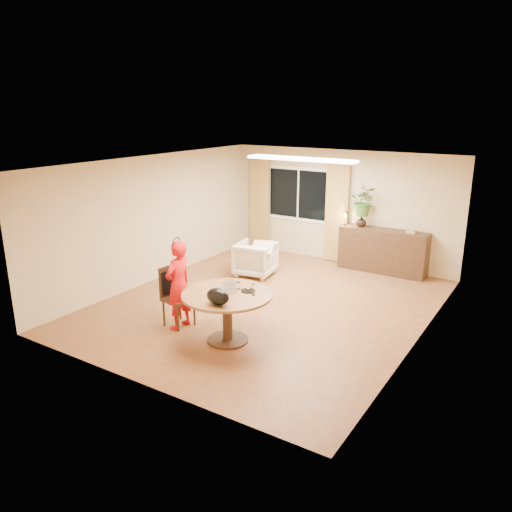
{
  "coord_description": "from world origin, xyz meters",
  "views": [
    {
      "loc": [
        4.43,
        -7.37,
        3.53
      ],
      "look_at": [
        -0.12,
        -0.2,
        0.97
      ],
      "focal_mm": 35.0,
      "sensor_mm": 36.0,
      "label": 1
    }
  ],
  "objects": [
    {
      "name": "desk_lamp",
      "position": [
        0.24,
        2.96,
        1.12
      ],
      "size": [
        0.14,
        0.14,
        0.32
      ],
      "primitive_type": null,
      "rotation": [
        0.0,
        0.0,
        -0.09
      ],
      "color": "black",
      "rests_on": "sideboard"
    },
    {
      "name": "pot_lid",
      "position": [
        0.47,
        -1.36,
        0.81
      ],
      "size": [
        0.23,
        0.23,
        0.04
      ],
      "primitive_type": null,
      "rotation": [
        0.0,
        0.0,
        0.0
      ],
      "color": "white",
      "rests_on": "dining_table"
    },
    {
      "name": "laptop",
      "position": [
        0.14,
        -1.55,
        0.91
      ],
      "size": [
        0.38,
        0.3,
        0.22
      ],
      "primitive_type": null,
      "rotation": [
        0.0,
        0.0,
        -0.27
      ],
      "color": "#B7B7BC",
      "rests_on": "dining_table"
    },
    {
      "name": "wall_back",
      "position": [
        0.0,
        3.25,
        1.3
      ],
      "size": [
        5.5,
        0.0,
        5.5
      ],
      "primitive_type": "plane",
      "rotation": [
        1.57,
        0.0,
        0.0
      ],
      "color": "tan",
      "rests_on": "floor"
    },
    {
      "name": "ceiling",
      "position": [
        0.0,
        0.0,
        2.6
      ],
      "size": [
        6.5,
        6.5,
        0.0
      ],
      "primitive_type": "plane",
      "rotation": [
        3.14,
        0.0,
        0.0
      ],
      "color": "white",
      "rests_on": "wall_back"
    },
    {
      "name": "wall_left",
      "position": [
        -2.75,
        0.0,
        1.3
      ],
      "size": [
        0.0,
        6.5,
        6.5
      ],
      "primitive_type": "plane",
      "rotation": [
        1.57,
        0.0,
        1.57
      ],
      "color": "tan",
      "rests_on": "floor"
    },
    {
      "name": "ceiling_panel",
      "position": [
        0.0,
        1.2,
        2.57
      ],
      "size": [
        2.2,
        0.35,
        0.05
      ],
      "primitive_type": "cube",
      "color": "white",
      "rests_on": "ceiling"
    },
    {
      "name": "floor",
      "position": [
        0.0,
        0.0,
        0.0
      ],
      "size": [
        6.5,
        6.5,
        0.0
      ],
      "primitive_type": "plane",
      "color": "brown",
      "rests_on": "ground"
    },
    {
      "name": "armchair",
      "position": [
        -1.1,
        1.32,
        0.37
      ],
      "size": [
        0.9,
        0.92,
        0.73
      ],
      "primitive_type": "imported",
      "rotation": [
        0.0,
        0.0,
        3.3
      ],
      "color": "beige",
      "rests_on": "floor"
    },
    {
      "name": "dining_table",
      "position": [
        0.25,
        -1.6,
        0.63
      ],
      "size": [
        1.4,
        1.4,
        0.8
      ],
      "color": "brown",
      "rests_on": "floor"
    },
    {
      "name": "tumbler",
      "position": [
        0.28,
        -1.35,
        0.85
      ],
      "size": [
        0.08,
        0.08,
        0.11
      ],
      "primitive_type": null,
      "rotation": [
        0.0,
        0.0,
        0.06
      ],
      "color": "white",
      "rests_on": "dining_table"
    },
    {
      "name": "dining_chair",
      "position": [
        -0.78,
        -1.56,
        0.5
      ],
      "size": [
        0.54,
        0.51,
        1.01
      ],
      "primitive_type": null,
      "rotation": [
        0.0,
        0.0,
        -0.14
      ],
      "color": "black",
      "rests_on": "floor"
    },
    {
      "name": "wall_right",
      "position": [
        2.75,
        0.0,
        1.3
      ],
      "size": [
        0.0,
        6.5,
        6.5
      ],
      "primitive_type": "plane",
      "rotation": [
        1.57,
        0.0,
        -1.57
      ],
      "color": "tan",
      "rests_on": "floor"
    },
    {
      "name": "vase",
      "position": [
        0.6,
        3.01,
        1.08
      ],
      "size": [
        0.25,
        0.25,
        0.25
      ],
      "primitive_type": "imported",
      "rotation": [
        0.0,
        0.0,
        -0.05
      ],
      "color": "black",
      "rests_on": "sideboard"
    },
    {
      "name": "window",
      "position": [
        -1.1,
        3.23,
        1.5
      ],
      "size": [
        1.7,
        0.03,
        1.3
      ],
      "color": "white",
      "rests_on": "wall_back"
    },
    {
      "name": "child",
      "position": [
        -0.72,
        -1.61,
        0.74
      ],
      "size": [
        0.55,
        0.36,
        1.49
      ],
      "primitive_type": "imported",
      "rotation": [
        0.0,
        0.0,
        -1.59
      ],
      "color": "red",
      "rests_on": "floor"
    },
    {
      "name": "handbag",
      "position": [
        0.4,
        -2.04,
        0.92
      ],
      "size": [
        0.38,
        0.22,
        0.25
      ],
      "primitive_type": null,
      "rotation": [
        0.0,
        0.0,
        0.02
      ],
      "color": "black",
      "rests_on": "dining_table"
    },
    {
      "name": "bouquet",
      "position": [
        0.64,
        3.01,
        1.54
      ],
      "size": [
        0.69,
        0.63,
        0.66
      ],
      "primitive_type": "imported",
      "rotation": [
        0.0,
        0.0,
        0.22
      ],
      "color": "#256227",
      "rests_on": "vase"
    },
    {
      "name": "book_stack",
      "position": [
        1.72,
        3.01,
        1.0
      ],
      "size": [
        0.21,
        0.16,
        0.08
      ],
      "primitive_type": null,
      "rotation": [
        0.0,
        0.0,
        0.05
      ],
      "color": "#91714A",
      "rests_on": "sideboard"
    },
    {
      "name": "throw",
      "position": [
        -0.9,
        1.28,
        0.75
      ],
      "size": [
        0.62,
        0.68,
        0.03
      ],
      "primitive_type": null,
      "rotation": [
        0.0,
        0.0,
        0.38
      ],
      "color": "beige",
      "rests_on": "armchair"
    },
    {
      "name": "curtain_right",
      "position": [
        -0.05,
        3.15,
        1.15
      ],
      "size": [
        0.55,
        0.08,
        2.25
      ],
      "primitive_type": "cube",
      "color": "olive",
      "rests_on": "wall_back"
    },
    {
      "name": "sideboard",
      "position": [
        1.14,
        3.01,
        0.48
      ],
      "size": [
        1.92,
        0.47,
        0.96
      ],
      "primitive_type": "cube",
      "color": "black",
      "rests_on": "floor"
    },
    {
      "name": "curtain_left",
      "position": [
        -2.15,
        3.15,
        1.15
      ],
      "size": [
        0.55,
        0.08,
        2.25
      ],
      "primitive_type": "cube",
      "color": "olive",
      "rests_on": "wall_back"
    },
    {
      "name": "wine_glass",
      "position": [
        0.62,
        -1.45,
        0.89
      ],
      "size": [
        0.08,
        0.08,
        0.19
      ],
      "primitive_type": null,
      "rotation": [
        0.0,
        0.0,
        -0.16
      ],
      "color": "white",
      "rests_on": "dining_table"
    }
  ]
}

